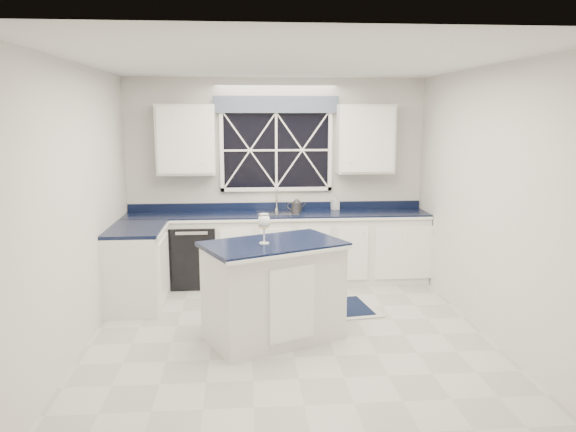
{
  "coord_description": "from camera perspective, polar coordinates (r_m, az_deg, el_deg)",
  "views": [
    {
      "loc": [
        -0.45,
        -5.31,
        2.23
      ],
      "look_at": [
        0.01,
        0.4,
        1.18
      ],
      "focal_mm": 35.0,
      "sensor_mm": 36.0,
      "label": 1
    }
  ],
  "objects": [
    {
      "name": "base_cabinets",
      "position": [
        7.32,
        -3.56,
        -3.75
      ],
      "size": [
        3.99,
        1.6,
        0.9
      ],
      "color": "silver",
      "rests_on": "ground"
    },
    {
      "name": "island",
      "position": [
        5.63,
        -1.49,
        -7.58
      ],
      "size": [
        1.54,
        1.27,
        0.99
      ],
      "rotation": [
        0.0,
        0.0,
        0.42
      ],
      "color": "silver",
      "rests_on": "ground"
    },
    {
      "name": "window",
      "position": [
        7.54,
        -1.2,
        7.31
      ],
      "size": [
        1.65,
        0.09,
        1.26
      ],
      "color": "black",
      "rests_on": "ground"
    },
    {
      "name": "countertop",
      "position": [
        7.39,
        -1.06,
        0.14
      ],
      "size": [
        3.98,
        0.64,
        0.04
      ],
      "primitive_type": "cube",
      "color": "black",
      "rests_on": "base_cabinets"
    },
    {
      "name": "soap_bottle",
      "position": [
        7.68,
        4.81,
        1.42
      ],
      "size": [
        0.12,
        0.12,
        0.21
      ],
      "primitive_type": "imported",
      "rotation": [
        0.0,
        0.0,
        0.28
      ],
      "color": "silver",
      "rests_on": "countertop"
    },
    {
      "name": "wine_glass",
      "position": [
        5.41,
        -2.45,
        -0.71
      ],
      "size": [
        0.12,
        0.12,
        0.29
      ],
      "color": "silver",
      "rests_on": "island"
    },
    {
      "name": "rug",
      "position": [
        6.56,
        3.07,
        -9.45
      ],
      "size": [
        1.42,
        0.98,
        0.02
      ],
      "rotation": [
        0.0,
        0.0,
        0.14
      ],
      "color": "#B5B5B0",
      "rests_on": "ground"
    },
    {
      "name": "dishwasher",
      "position": [
        7.51,
        -9.47,
        -3.81
      ],
      "size": [
        0.6,
        0.58,
        0.82
      ],
      "primitive_type": "cube",
      "color": "black",
      "rests_on": "ground"
    },
    {
      "name": "faucet",
      "position": [
        7.55,
        -1.16,
        1.73
      ],
      "size": [
        0.05,
        0.2,
        0.3
      ],
      "color": "#B8B7BA",
      "rests_on": "countertop"
    },
    {
      "name": "back_wall",
      "position": [
        7.63,
        -1.21,
        3.72
      ],
      "size": [
        4.0,
        0.1,
        2.7
      ],
      "primitive_type": "cube",
      "color": "beige",
      "rests_on": "ground"
    },
    {
      "name": "upper_cabinets",
      "position": [
        7.41,
        -1.15,
        7.8
      ],
      "size": [
        3.1,
        0.34,
        0.9
      ],
      "color": "silver",
      "rests_on": "ground"
    },
    {
      "name": "ground",
      "position": [
        5.78,
        0.21,
        -12.35
      ],
      "size": [
        4.5,
        4.5,
        0.0
      ],
      "primitive_type": "plane",
      "color": "#B6B5B1",
      "rests_on": "ground"
    },
    {
      "name": "kettle",
      "position": [
        7.51,
        0.86,
        1.08
      ],
      "size": [
        0.24,
        0.19,
        0.18
      ],
      "rotation": [
        0.0,
        0.0,
        -0.28
      ],
      "color": "#2D2D30",
      "rests_on": "countertop"
    }
  ]
}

